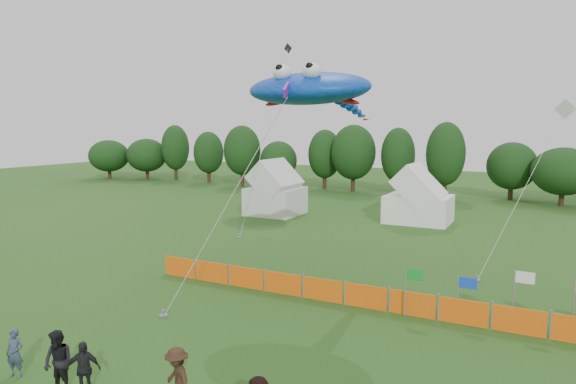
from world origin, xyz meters
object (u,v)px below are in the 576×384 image
at_px(barrier_fence, 365,296).
at_px(spectator_c, 177,379).
at_px(spectator_b, 58,362).
at_px(spectator_d, 83,369).
at_px(tent_left, 275,192).
at_px(spectator_a, 15,353).
at_px(tent_right, 419,200).
at_px(stingray_kite, 313,90).

xyz_separation_m(barrier_fence, spectator_c, (-1.96, -9.98, 0.40)).
height_order(spectator_b, spectator_d, spectator_b).
relative_size(tent_left, spectator_a, 2.86).
bearing_deg(spectator_c, spectator_d, -137.54).
bearing_deg(spectator_b, tent_left, 103.83).
xyz_separation_m(tent_right, spectator_c, (0.62, -30.59, -0.91)).
xyz_separation_m(tent_left, barrier_fence, (14.63, -18.70, -1.45)).
bearing_deg(spectator_a, spectator_b, -22.39).
bearing_deg(spectator_c, barrier_fence, 108.66).
bearing_deg(tent_right, spectator_a, -99.19).
bearing_deg(tent_right, barrier_fence, -82.85).
bearing_deg(spectator_d, tent_left, 76.21).
xyz_separation_m(spectator_c, spectator_d, (-2.87, -0.65, -0.08)).
height_order(barrier_fence, spectator_a, spectator_a).
bearing_deg(stingray_kite, barrier_fence, -20.90).
xyz_separation_m(tent_right, barrier_fence, (2.59, -20.60, -1.31)).
relative_size(spectator_d, stingray_kite, 0.12).
bearing_deg(spectator_d, stingray_kite, 49.03).
height_order(spectator_a, spectator_d, spectator_d).
xyz_separation_m(spectator_a, spectator_b, (2.05, -0.06, 0.17)).
bearing_deg(spectator_c, tent_left, 143.61).
xyz_separation_m(barrier_fence, stingray_kite, (-3.03, 1.16, 8.86)).
relative_size(tent_left, spectator_b, 2.33).
bearing_deg(tent_left, spectator_c, -66.17).
relative_size(tent_left, spectator_c, 2.44).
xyz_separation_m(spectator_c, stingray_kite, (-1.07, 11.14, 8.46)).
bearing_deg(barrier_fence, tent_left, 128.04).
distance_m(tent_left, barrier_fence, 23.79).
relative_size(tent_right, spectator_c, 2.83).
relative_size(spectator_b, spectator_c, 1.04).
distance_m(barrier_fence, spectator_d, 11.68).
relative_size(tent_right, barrier_fence, 0.23).
xyz_separation_m(tent_left, tent_right, (12.05, 1.90, -0.14)).
bearing_deg(spectator_d, spectator_c, -19.57).
distance_m(tent_right, spectator_d, 31.33).
xyz_separation_m(tent_right, spectator_a, (-5.08, -31.39, -1.05)).
height_order(tent_left, spectator_a, tent_left).
height_order(spectator_b, stingray_kite, stingray_kite).
height_order(spectator_b, spectator_c, spectator_b).
bearing_deg(spectator_c, tent_right, 120.95).
bearing_deg(tent_left, stingray_kite, -56.53).
distance_m(spectator_b, stingray_kite, 14.89).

